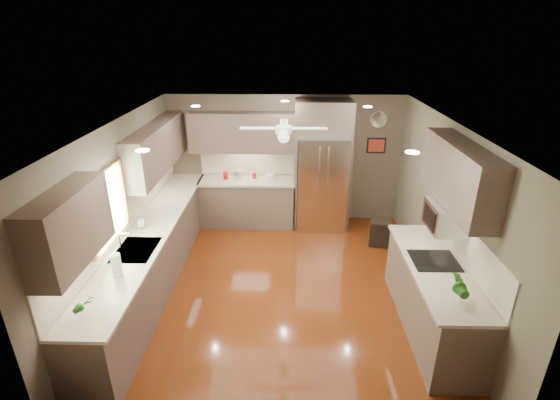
{
  "coord_description": "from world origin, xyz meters",
  "views": [
    {
      "loc": [
        0.07,
        -5.11,
        3.64
      ],
      "look_at": [
        -0.05,
        0.6,
        1.2
      ],
      "focal_mm": 26.0,
      "sensor_mm": 36.0,
      "label": 1
    }
  ],
  "objects_px": {
    "canister_c": "(240,174)",
    "potted_plant_right": "(459,286)",
    "refrigerator": "(322,168)",
    "microwave": "(446,217)",
    "soap_bottle": "(141,222)",
    "stool": "(380,232)",
    "paper_towel": "(116,265)",
    "potted_plant_left": "(86,303)",
    "canister_a": "(226,175)",
    "canister_b": "(237,176)",
    "canister_d": "(254,176)",
    "bowl": "(270,178)"
  },
  "relations": [
    {
      "from": "potted_plant_right",
      "to": "canister_a",
      "type": "bearing_deg",
      "value": 129.57
    },
    {
      "from": "potted_plant_left",
      "to": "bowl",
      "type": "xyz_separation_m",
      "value": [
        1.66,
        4.04,
        -0.12
      ]
    },
    {
      "from": "canister_a",
      "to": "potted_plant_left",
      "type": "xyz_separation_m",
      "value": [
        -0.82,
        -4.02,
        0.07
      ]
    },
    {
      "from": "canister_b",
      "to": "soap_bottle",
      "type": "bearing_deg",
      "value": -119.09
    },
    {
      "from": "bowl",
      "to": "paper_towel",
      "type": "bearing_deg",
      "value": -116.4
    },
    {
      "from": "canister_a",
      "to": "microwave",
      "type": "height_order",
      "value": "microwave"
    },
    {
      "from": "canister_c",
      "to": "potted_plant_right",
      "type": "height_order",
      "value": "potted_plant_right"
    },
    {
      "from": "canister_c",
      "to": "bowl",
      "type": "relative_size",
      "value": 0.82
    },
    {
      "from": "canister_a",
      "to": "soap_bottle",
      "type": "relative_size",
      "value": 0.79
    },
    {
      "from": "potted_plant_right",
      "to": "microwave",
      "type": "distance_m",
      "value": 1.0
    },
    {
      "from": "potted_plant_left",
      "to": "refrigerator",
      "type": "xyz_separation_m",
      "value": [
        2.65,
        3.98,
        0.1
      ]
    },
    {
      "from": "canister_a",
      "to": "paper_towel",
      "type": "height_order",
      "value": "paper_towel"
    },
    {
      "from": "canister_c",
      "to": "microwave",
      "type": "height_order",
      "value": "microwave"
    },
    {
      "from": "canister_b",
      "to": "potted_plant_left",
      "type": "xyz_separation_m",
      "value": [
        -1.04,
        -4.0,
        0.08
      ]
    },
    {
      "from": "canister_a",
      "to": "stool",
      "type": "bearing_deg",
      "value": -15.14
    },
    {
      "from": "microwave",
      "to": "soap_bottle",
      "type": "bearing_deg",
      "value": 170.65
    },
    {
      "from": "potted_plant_left",
      "to": "bowl",
      "type": "relative_size",
      "value": 1.44
    },
    {
      "from": "canister_b",
      "to": "soap_bottle",
      "type": "height_order",
      "value": "soap_bottle"
    },
    {
      "from": "canister_d",
      "to": "refrigerator",
      "type": "relative_size",
      "value": 0.05
    },
    {
      "from": "canister_a",
      "to": "stool",
      "type": "relative_size",
      "value": 0.31
    },
    {
      "from": "potted_plant_left",
      "to": "stool",
      "type": "height_order",
      "value": "potted_plant_left"
    },
    {
      "from": "soap_bottle",
      "to": "paper_towel",
      "type": "relative_size",
      "value": 0.61
    },
    {
      "from": "canister_b",
      "to": "stool",
      "type": "xyz_separation_m",
      "value": [
        2.65,
        -0.76,
        -0.77
      ]
    },
    {
      "from": "potted_plant_right",
      "to": "stool",
      "type": "xyz_separation_m",
      "value": [
        -0.16,
        2.89,
        -0.87
      ]
    },
    {
      "from": "soap_bottle",
      "to": "refrigerator",
      "type": "xyz_separation_m",
      "value": [
        2.76,
        2.04,
        0.16
      ]
    },
    {
      "from": "canister_a",
      "to": "refrigerator",
      "type": "relative_size",
      "value": 0.06
    },
    {
      "from": "potted_plant_left",
      "to": "microwave",
      "type": "height_order",
      "value": "microwave"
    },
    {
      "from": "microwave",
      "to": "canister_b",
      "type": "bearing_deg",
      "value": 137.12
    },
    {
      "from": "bowl",
      "to": "refrigerator",
      "type": "bearing_deg",
      "value": -3.42
    },
    {
      "from": "canister_c",
      "to": "bowl",
      "type": "height_order",
      "value": "canister_c"
    },
    {
      "from": "canister_c",
      "to": "refrigerator",
      "type": "xyz_separation_m",
      "value": [
        1.57,
        -0.09,
        0.16
      ]
    },
    {
      "from": "canister_a",
      "to": "canister_c",
      "type": "distance_m",
      "value": 0.27
    },
    {
      "from": "canister_c",
      "to": "potted_plant_right",
      "type": "relative_size",
      "value": 0.5
    },
    {
      "from": "refrigerator",
      "to": "potted_plant_right",
      "type": "bearing_deg",
      "value": -71.74
    },
    {
      "from": "canister_b",
      "to": "soap_bottle",
      "type": "relative_size",
      "value": 0.87
    },
    {
      "from": "potted_plant_right",
      "to": "stool",
      "type": "relative_size",
      "value": 0.73
    },
    {
      "from": "refrigerator",
      "to": "bowl",
      "type": "bearing_deg",
      "value": 176.58
    },
    {
      "from": "paper_towel",
      "to": "refrigerator",
      "type": "bearing_deg",
      "value": 51.04
    },
    {
      "from": "canister_a",
      "to": "soap_bottle",
      "type": "bearing_deg",
      "value": -114.0
    },
    {
      "from": "canister_b",
      "to": "potted_plant_right",
      "type": "distance_m",
      "value": 4.61
    },
    {
      "from": "microwave",
      "to": "bowl",
      "type": "bearing_deg",
      "value": 129.89
    },
    {
      "from": "paper_towel",
      "to": "potted_plant_right",
      "type": "bearing_deg",
      "value": -5.59
    },
    {
      "from": "bowl",
      "to": "paper_towel",
      "type": "height_order",
      "value": "paper_towel"
    },
    {
      "from": "canister_b",
      "to": "canister_d",
      "type": "distance_m",
      "value": 0.33
    },
    {
      "from": "soap_bottle",
      "to": "paper_towel",
      "type": "distance_m",
      "value": 1.23
    },
    {
      "from": "canister_d",
      "to": "potted_plant_right",
      "type": "relative_size",
      "value": 0.35
    },
    {
      "from": "potted_plant_left",
      "to": "microwave",
      "type": "relative_size",
      "value": 0.54
    },
    {
      "from": "stool",
      "to": "paper_towel",
      "type": "height_order",
      "value": "paper_towel"
    },
    {
      "from": "canister_c",
      "to": "soap_bottle",
      "type": "bearing_deg",
      "value": -119.18
    },
    {
      "from": "bowl",
      "to": "refrigerator",
      "type": "xyz_separation_m",
      "value": [
        0.99,
        -0.06,
        0.22
      ]
    }
  ]
}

